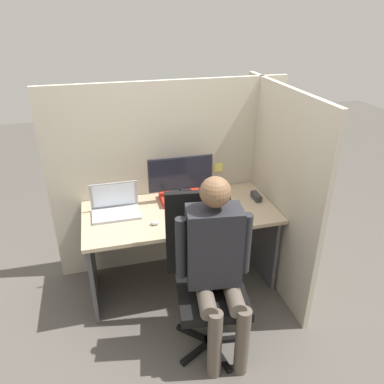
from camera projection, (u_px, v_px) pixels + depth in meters
ground_plane at (192, 311)px, 3.01m from camera, size 12.00×12.00×0.00m
cubicle_panel_back at (170, 179)px, 3.27m from camera, size 2.03×0.05×1.68m
cubicle_panel_right at (276, 191)px, 3.05m from camera, size 0.04×1.36×1.68m
desk at (181, 229)px, 3.07m from camera, size 1.53×0.72×0.73m
paper_box at (181, 197)px, 3.14m from camera, size 0.34×0.23×0.06m
monitor at (181, 176)px, 3.05m from camera, size 0.53×0.22×0.34m
laptop at (116, 208)px, 2.93m from camera, size 0.37×0.23×0.25m
mouse at (155, 223)px, 2.79m from camera, size 0.06×0.04×0.04m
stapler at (256, 197)px, 3.15m from camera, size 0.05×0.13×0.05m
carrot_toy at (179, 220)px, 2.82m from camera, size 0.05×0.15×0.05m
office_chair at (205, 272)px, 2.56m from camera, size 0.54×0.59×1.11m
person at (217, 261)px, 2.33m from camera, size 0.48×0.43×1.32m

